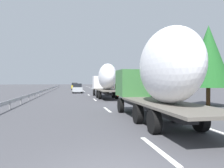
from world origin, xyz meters
name	(u,v)px	position (x,y,z in m)	size (l,w,h in m)	color
ground_plane	(77,93)	(40.00, 0.00, 0.00)	(260.00, 260.00, 0.00)	#424247
lane_stripe_0	(158,149)	(2.00, -1.80, 0.00)	(3.20, 0.20, 0.01)	white
lane_stripe_1	(107,110)	(12.65, -1.80, 0.00)	(3.20, 0.20, 0.01)	white
lane_stripe_2	(95,100)	(22.56, -1.80, 0.00)	(3.20, 0.20, 0.01)	white
lane_stripe_3	(89,95)	(32.52, -1.80, 0.00)	(3.20, 0.20, 0.01)	white
lane_stripe_4	(84,91)	(45.81, -1.80, 0.00)	(3.20, 0.20, 0.01)	white
lane_stripe_5	(83,91)	(50.92, -1.80, 0.00)	(3.20, 0.20, 0.01)	white
lane_stripe_6	(82,90)	(54.67, -1.80, 0.00)	(3.20, 0.20, 0.01)	white
lane_stripe_7	(80,88)	(72.62, -1.80, 0.00)	(3.20, 0.20, 0.01)	white
edge_line_right	(101,91)	(45.00, -5.50, 0.00)	(110.00, 0.20, 0.01)	white
truck_lead	(106,79)	(25.28, -3.60, 2.57)	(13.49, 2.55, 4.60)	silver
truck_trailing	(159,74)	(6.39, -3.60, 2.66)	(12.13, 2.55, 4.88)	#387038
car_yellow_coupe	(75,86)	(58.82, 0.19, 0.93)	(4.14, 1.82, 1.85)	gold
car_silver_hatch	(77,88)	(39.10, -0.06, 0.94)	(4.11, 1.88, 1.86)	#ADB2B7
car_blue_sedan	(75,85)	(71.76, 0.03, 0.93)	(4.65, 1.80, 1.83)	#28479E
road_sign	(110,81)	(40.20, -6.70, 2.26)	(0.10, 0.90, 3.27)	gray
tree_0	(115,77)	(53.01, -10.39, 3.46)	(3.56, 3.56, 5.34)	#472D19
tree_1	(208,56)	(13.35, -11.17, 4.53)	(3.99, 3.99, 7.35)	#472D19
tree_3	(113,74)	(66.36, -12.30, 4.68)	(2.64, 2.64, 7.64)	#472D19
guardrail_median	(47,90)	(43.00, 6.00, 0.58)	(94.00, 0.10, 0.76)	#9EA0A5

